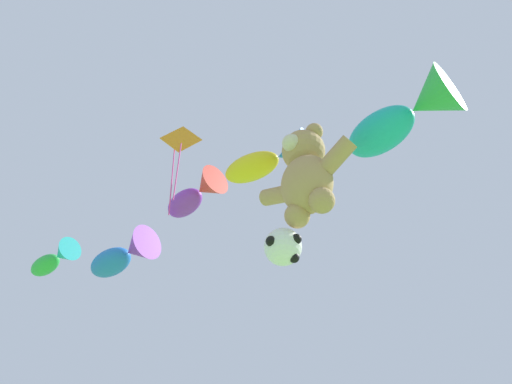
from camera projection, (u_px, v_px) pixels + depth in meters
teddy_bear_kite at (305, 173)px, 10.16m from camera, size 2.42×1.07×2.46m
soccer_ball_kite at (283, 247)px, 9.46m from camera, size 0.80×0.80×0.74m
fish_kite_teal at (405, 116)px, 10.17m from camera, size 2.39×1.14×1.14m
fish_kite_goldfin at (272, 159)px, 11.52m from camera, size 2.27×1.34×0.86m
fish_kite_violet at (196, 195)px, 12.83m from camera, size 1.83×0.86×0.84m
fish_kite_cobalt at (124, 255)px, 13.47m from camera, size 2.25×1.12×0.99m
fish_kite_emerald at (54, 259)px, 15.09m from camera, size 1.96×0.83×0.76m
diamond_kite at (180, 147)px, 12.71m from camera, size 0.76×0.83×3.04m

